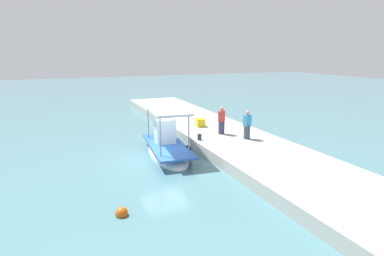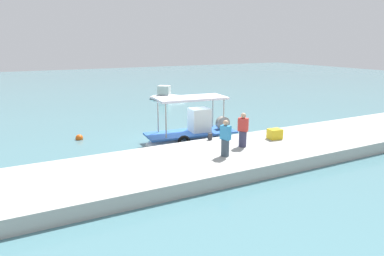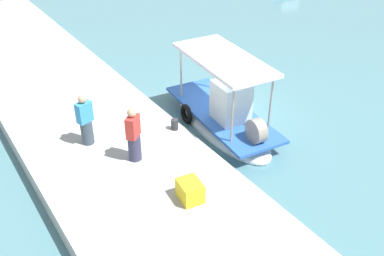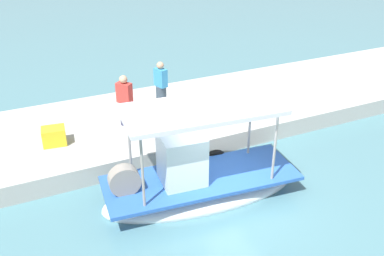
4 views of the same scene
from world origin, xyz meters
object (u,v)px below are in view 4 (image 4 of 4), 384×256
Objects in this scene: main_fishing_boat at (198,181)px; fisherman_near_bollard at (161,87)px; cargo_crate at (54,136)px; fisherman_by_crate at (125,103)px; mooring_bollard at (169,138)px.

main_fishing_boat reaches higher than fisherman_near_bollard.
fisherman_near_bollard is 2.44× the size of cargo_crate.
main_fishing_boat is at bearing 132.34° from cargo_crate.
cargo_crate is (3.96, 1.20, -0.49)m from fisherman_near_bollard.
cargo_crate is (2.38, 0.37, -0.50)m from fisherman_by_crate.
fisherman_by_crate reaches higher than cargo_crate.
fisherman_by_crate is 2.46m from cargo_crate.
fisherman_near_bollard is at bearing -163.12° from cargo_crate.
fisherman_by_crate is 2.08m from mooring_bollard.
cargo_crate is at bearing 16.88° from fisherman_near_bollard.
fisherman_by_crate is (0.76, -3.82, 0.92)m from main_fishing_boat.
fisherman_near_bollard reaches higher than mooring_bollard.
fisherman_near_bollard is at bearing -99.90° from main_fishing_boat.
mooring_bollard is at bearing 155.01° from cargo_crate.
fisherman_near_bollard reaches higher than cargo_crate.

